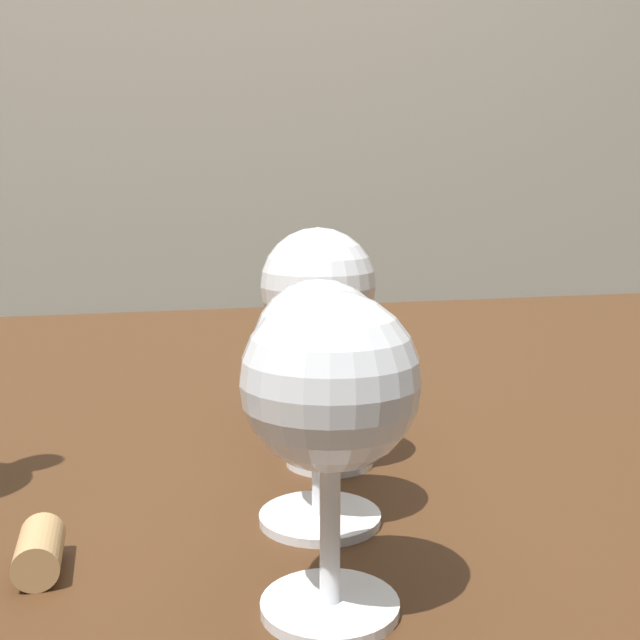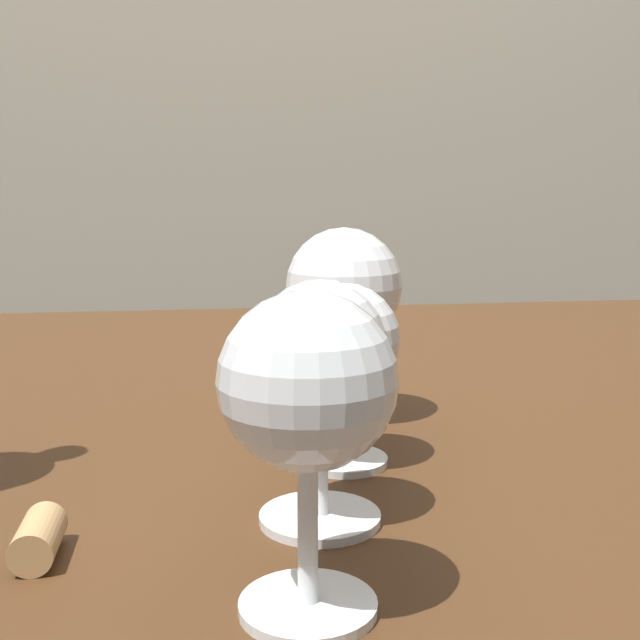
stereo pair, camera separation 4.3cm
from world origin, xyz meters
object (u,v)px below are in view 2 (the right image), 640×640
Objects in this scene: wine_glass_merlot at (307,389)px; wine_glass_white at (344,288)px; wine_glass_amber at (320,357)px; cork at (38,538)px; wine_glass_cabernet at (346,345)px.

wine_glass_white is at bearing 77.28° from wine_glass_merlot.
wine_glass_amber is 3.23× the size of cork.
wine_glass_merlot is 0.94× the size of wine_glass_white.
wine_glass_merlot is 0.29m from wine_glass_white.
wine_glass_white is at bearing 76.57° from wine_glass_amber.
wine_glass_amber is 0.10m from wine_glass_cabernet.
wine_glass_cabernet is at bearing 71.57° from wine_glass_amber.
wine_glass_white is at bearing 81.20° from wine_glass_cabernet.
wine_glass_cabernet is 0.80× the size of wine_glass_white.
wine_glass_merlot is at bearing -104.84° from wine_glass_cabernet.
wine_glass_cabernet reaches higher than cork.
cork is (-0.18, -0.11, -0.07)m from wine_glass_cabernet.
wine_glass_merlot is at bearing -101.24° from wine_glass_amber.
cork is at bearing -170.35° from wine_glass_amber.
wine_glass_merlot is 0.17m from cork.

